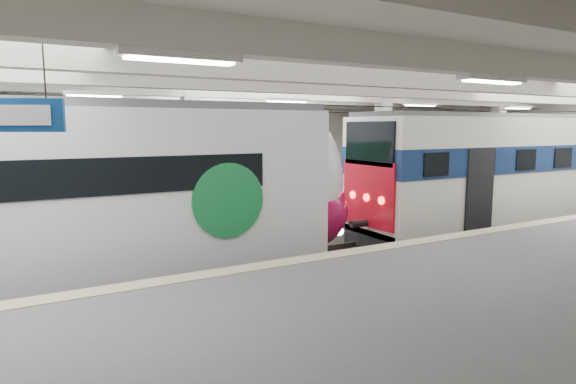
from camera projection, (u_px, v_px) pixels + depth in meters
station_hall at (354, 157)px, 12.98m from camera, size 36.00×24.00×5.75m
modern_emu at (113, 199)px, 11.73m from camera, size 14.59×3.01×4.67m
older_rer at (506, 170)px, 18.82m from camera, size 13.81×3.05×4.54m
far_train at (17, 178)px, 15.49m from camera, size 14.69×3.02×4.66m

